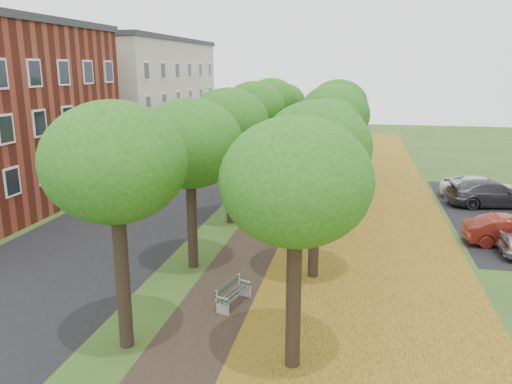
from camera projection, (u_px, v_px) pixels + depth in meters
The scene contains 11 objects.
ground at pixel (200, 354), 13.97m from camera, with size 120.00×120.00×0.00m, color #2D4C19.
street_asphalt at pixel (157, 202), 29.68m from camera, with size 8.00×70.00×0.01m, color black.
footpath at pixel (281, 209), 28.22m from camera, with size 3.20×70.00×0.01m, color black.
leaf_verge at pixel (372, 214), 27.25m from camera, with size 7.50×70.00×0.01m, color #A58D1E.
tree_row_west at pixel (243, 118), 27.42m from camera, with size 3.83×33.83×6.73m.
tree_row_east at pixel (331, 120), 26.49m from camera, with size 3.83×33.83×6.73m.
building_cream at pixel (134, 95), 47.36m from camera, with size 10.30×20.30×10.40m.
bench at pixel (233, 294), 16.76m from camera, with size 0.90×1.70×0.77m.
car_red at pixel (512, 232), 22.25m from camera, with size 1.40×4.02×1.33m, color maroon.
car_grey at pixel (493, 194), 28.60m from camera, with size 2.07×5.10×1.48m, color #35343A.
car_white at pixel (482, 188), 30.18m from camera, with size 2.20×4.77×1.33m, color silver.
Camera 1 is at (4.03, -11.88, 7.81)m, focal length 35.00 mm.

